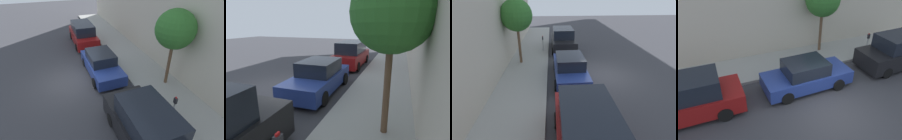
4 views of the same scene
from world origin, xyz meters
TOP-DOWN VIEW (x-y plane):
  - ground_plane at (0.00, 0.00)m, footprint 60.00×60.00m
  - sidewalk at (4.92, 0.00)m, footprint 2.85×32.00m
  - parked_suv_nearest at (2.15, -5.73)m, footprint 2.09×4.85m
  - parked_sedan_second at (2.13, 0.27)m, footprint 1.92×4.54m
  - parked_minivan_third at (2.13, 6.00)m, footprint 2.02×4.90m
  - parking_meter_near at (3.95, -5.02)m, footprint 0.11×0.15m
  - street_tree at (5.47, -2.34)m, footprint 2.13×2.13m

SIDE VIEW (x-z plane):
  - ground_plane at x=0.00m, z-range 0.00..0.00m
  - sidewalk at x=4.92m, z-range 0.00..0.15m
  - parked_sedan_second at x=2.13m, z-range -0.04..1.50m
  - parked_minivan_third at x=2.13m, z-range -0.03..1.87m
  - parked_suv_nearest at x=2.15m, z-range -0.06..1.92m
  - parking_meter_near at x=3.95m, z-range 0.30..1.63m
  - street_tree at x=5.47m, z-range 1.28..5.72m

